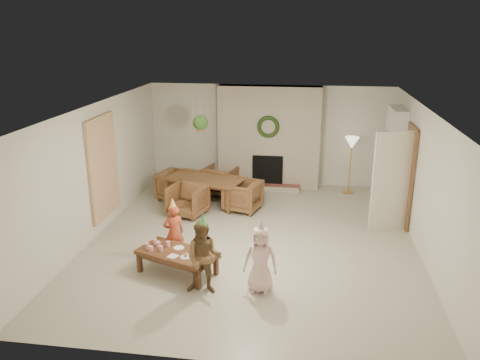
% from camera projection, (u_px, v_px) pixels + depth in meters
% --- Properties ---
extents(floor, '(7.00, 7.00, 0.00)m').
position_uv_depth(floor, '(253.00, 240.00, 9.09)').
color(floor, '#B7B29E').
rests_on(floor, ground).
extents(ceiling, '(7.00, 7.00, 0.00)m').
position_uv_depth(ceiling, '(254.00, 108.00, 8.32)').
color(ceiling, white).
rests_on(ceiling, wall_back).
extents(wall_back, '(7.00, 0.00, 7.00)m').
position_uv_depth(wall_back, '(270.00, 135.00, 12.00)').
color(wall_back, silver).
rests_on(wall_back, floor).
extents(wall_front, '(7.00, 0.00, 7.00)m').
position_uv_depth(wall_front, '(217.00, 270.00, 5.41)').
color(wall_front, silver).
rests_on(wall_front, floor).
extents(wall_left, '(0.00, 7.00, 7.00)m').
position_uv_depth(wall_left, '(97.00, 170.00, 9.11)').
color(wall_left, silver).
rests_on(wall_left, floor).
extents(wall_right, '(0.00, 7.00, 7.00)m').
position_uv_depth(wall_right, '(425.00, 184.00, 8.29)').
color(wall_right, silver).
rests_on(wall_right, floor).
extents(fireplace_mass, '(2.50, 0.40, 2.50)m').
position_uv_depth(fireplace_mass, '(269.00, 137.00, 11.81)').
color(fireplace_mass, '#4F1B14').
rests_on(fireplace_mass, floor).
extents(fireplace_hearth, '(1.60, 0.30, 0.12)m').
position_uv_depth(fireplace_hearth, '(267.00, 187.00, 11.85)').
color(fireplace_hearth, maroon).
rests_on(fireplace_hearth, floor).
extents(fireplace_firebox, '(0.75, 0.12, 0.75)m').
position_uv_depth(fireplace_firebox, '(268.00, 170.00, 11.89)').
color(fireplace_firebox, black).
rests_on(fireplace_firebox, floor).
extents(fireplace_wreath, '(0.54, 0.10, 0.54)m').
position_uv_depth(fireplace_wreath, '(268.00, 127.00, 11.50)').
color(fireplace_wreath, '#1D3714').
rests_on(fireplace_wreath, fireplace_mass).
extents(floor_lamp_base, '(0.26, 0.26, 0.03)m').
position_uv_depth(floor_lamp_base, '(348.00, 192.00, 11.64)').
color(floor_lamp_base, gold).
rests_on(floor_lamp_base, floor).
extents(floor_lamp_post, '(0.03, 0.03, 1.24)m').
position_uv_depth(floor_lamp_post, '(350.00, 167.00, 11.44)').
color(floor_lamp_post, gold).
rests_on(floor_lamp_post, floor).
extents(floor_lamp_shade, '(0.33, 0.33, 0.28)m').
position_uv_depth(floor_lamp_shade, '(352.00, 143.00, 11.26)').
color(floor_lamp_shade, beige).
rests_on(floor_lamp_shade, floor_lamp_post).
extents(bookshelf_carcass, '(0.30, 1.00, 2.20)m').
position_uv_depth(bookshelf_carcass, '(394.00, 158.00, 10.53)').
color(bookshelf_carcass, white).
rests_on(bookshelf_carcass, floor).
extents(bookshelf_shelf_a, '(0.30, 0.92, 0.03)m').
position_uv_depth(bookshelf_shelf_a, '(390.00, 186.00, 10.73)').
color(bookshelf_shelf_a, white).
rests_on(bookshelf_shelf_a, bookshelf_carcass).
extents(bookshelf_shelf_b, '(0.30, 0.92, 0.03)m').
position_uv_depth(bookshelf_shelf_b, '(392.00, 169.00, 10.61)').
color(bookshelf_shelf_b, white).
rests_on(bookshelf_shelf_b, bookshelf_carcass).
extents(bookshelf_shelf_c, '(0.30, 0.92, 0.03)m').
position_uv_depth(bookshelf_shelf_c, '(393.00, 151.00, 10.48)').
color(bookshelf_shelf_c, white).
rests_on(bookshelf_shelf_c, bookshelf_carcass).
extents(bookshelf_shelf_d, '(0.30, 0.92, 0.03)m').
position_uv_depth(bookshelf_shelf_d, '(395.00, 133.00, 10.36)').
color(bookshelf_shelf_d, white).
rests_on(bookshelf_shelf_d, bookshelf_carcass).
extents(books_row_lower, '(0.20, 0.40, 0.24)m').
position_uv_depth(books_row_lower, '(391.00, 182.00, 10.55)').
color(books_row_lower, maroon).
rests_on(books_row_lower, bookshelf_shelf_a).
extents(books_row_mid, '(0.20, 0.44, 0.24)m').
position_uv_depth(books_row_mid, '(391.00, 162.00, 10.61)').
color(books_row_mid, '#275492').
rests_on(books_row_mid, bookshelf_shelf_b).
extents(books_row_upper, '(0.20, 0.36, 0.22)m').
position_uv_depth(books_row_upper, '(394.00, 146.00, 10.35)').
color(books_row_upper, gold).
rests_on(books_row_upper, bookshelf_shelf_c).
extents(door_frame, '(0.05, 0.86, 2.04)m').
position_uv_depth(door_frame, '(408.00, 176.00, 9.50)').
color(door_frame, brown).
rests_on(door_frame, floor).
extents(door_leaf, '(0.77, 0.32, 2.00)m').
position_uv_depth(door_leaf, '(391.00, 182.00, 9.20)').
color(door_leaf, beige).
rests_on(door_leaf, floor).
extents(curtain_panel, '(0.06, 1.20, 2.00)m').
position_uv_depth(curtain_panel, '(103.00, 167.00, 9.29)').
color(curtain_panel, beige).
rests_on(curtain_panel, wall_left).
extents(dining_table, '(1.92, 1.41, 0.61)m').
position_uv_depth(dining_table, '(205.00, 191.00, 10.83)').
color(dining_table, brown).
rests_on(dining_table, floor).
extents(dining_chair_near, '(0.89, 0.91, 0.67)m').
position_uv_depth(dining_chair_near, '(187.00, 200.00, 10.17)').
color(dining_chair_near, brown).
rests_on(dining_chair_near, floor).
extents(dining_chair_far, '(0.89, 0.91, 0.67)m').
position_uv_depth(dining_chair_far, '(220.00, 180.00, 11.48)').
color(dining_chair_far, brown).
rests_on(dining_chair_far, floor).
extents(dining_chair_left, '(0.91, 0.89, 0.67)m').
position_uv_depth(dining_chair_left, '(176.00, 185.00, 11.12)').
color(dining_chair_left, brown).
rests_on(dining_chair_left, floor).
extents(dining_chair_right, '(0.91, 0.89, 0.67)m').
position_uv_depth(dining_chair_right, '(243.00, 196.00, 10.45)').
color(dining_chair_right, brown).
rests_on(dining_chair_right, floor).
extents(hanging_plant_cord, '(0.01, 0.01, 0.70)m').
position_uv_depth(hanging_plant_cord, '(200.00, 112.00, 10.01)').
color(hanging_plant_cord, tan).
rests_on(hanging_plant_cord, ceiling).
extents(hanging_plant_pot, '(0.16, 0.16, 0.12)m').
position_uv_depth(hanging_plant_pot, '(201.00, 128.00, 10.12)').
color(hanging_plant_pot, '#975A30').
rests_on(hanging_plant_pot, hanging_plant_cord).
extents(hanging_plant_foliage, '(0.32, 0.32, 0.32)m').
position_uv_depth(hanging_plant_foliage, '(201.00, 123.00, 10.09)').
color(hanging_plant_foliage, '#224717').
rests_on(hanging_plant_foliage, hanging_plant_pot).
extents(coffee_table_top, '(1.42, 1.04, 0.06)m').
position_uv_depth(coffee_table_top, '(177.00, 253.00, 7.76)').
color(coffee_table_top, '#57331D').
rests_on(coffee_table_top, floor).
extents(coffee_table_apron, '(1.29, 0.92, 0.08)m').
position_uv_depth(coffee_table_apron, '(177.00, 257.00, 7.78)').
color(coffee_table_apron, '#57331D').
rests_on(coffee_table_apron, floor).
extents(coffee_leg_fl, '(0.09, 0.09, 0.33)m').
position_uv_depth(coffee_leg_fl, '(140.00, 262.00, 7.87)').
color(coffee_leg_fl, '#57331D').
rests_on(coffee_leg_fl, floor).
extents(coffee_leg_fr, '(0.09, 0.09, 0.33)m').
position_uv_depth(coffee_leg_fr, '(198.00, 280.00, 7.34)').
color(coffee_leg_fr, '#57331D').
rests_on(coffee_leg_fr, floor).
extents(coffee_leg_bl, '(0.09, 0.09, 0.33)m').
position_uv_depth(coffee_leg_bl, '(159.00, 250.00, 8.30)').
color(coffee_leg_bl, '#57331D').
rests_on(coffee_leg_bl, floor).
extents(coffee_leg_br, '(0.09, 0.09, 0.33)m').
position_uv_depth(coffee_leg_br, '(216.00, 265.00, 7.77)').
color(coffee_leg_br, '#57331D').
rests_on(coffee_leg_br, floor).
extents(cup_a, '(0.09, 0.09, 0.09)m').
position_uv_depth(cup_a, '(147.00, 246.00, 7.84)').
color(cup_a, white).
rests_on(cup_a, coffee_table_top).
extents(cup_b, '(0.09, 0.09, 0.09)m').
position_uv_depth(cup_b, '(155.00, 241.00, 8.00)').
color(cup_b, white).
rests_on(cup_b, coffee_table_top).
extents(cup_c, '(0.09, 0.09, 0.09)m').
position_uv_depth(cup_c, '(151.00, 249.00, 7.74)').
color(cup_c, white).
rests_on(cup_c, coffee_table_top).
extents(cup_d, '(0.09, 0.09, 0.09)m').
position_uv_depth(cup_d, '(159.00, 244.00, 7.91)').
color(cup_d, white).
rests_on(cup_d, coffee_table_top).
extents(cup_e, '(0.09, 0.09, 0.09)m').
position_uv_depth(cup_e, '(161.00, 249.00, 7.75)').
color(cup_e, white).
rests_on(cup_e, coffee_table_top).
extents(cup_f, '(0.09, 0.09, 0.09)m').
position_uv_depth(cup_f, '(168.00, 244.00, 7.91)').
color(cup_f, white).
rests_on(cup_f, coffee_table_top).
extents(plate_a, '(0.23, 0.23, 0.01)m').
position_uv_depth(plate_a, '(179.00, 248.00, 7.87)').
color(plate_a, white).
rests_on(plate_a, coffee_table_top).
extents(plate_b, '(0.23, 0.23, 0.01)m').
position_uv_depth(plate_b, '(186.00, 257.00, 7.56)').
color(plate_b, white).
rests_on(plate_b, coffee_table_top).
extents(plate_c, '(0.23, 0.23, 0.01)m').
position_uv_depth(plate_c, '(203.00, 255.00, 7.63)').
color(plate_c, white).
rests_on(plate_c, coffee_table_top).
extents(food_scoop, '(0.09, 0.09, 0.07)m').
position_uv_depth(food_scoop, '(186.00, 255.00, 7.54)').
color(food_scoop, tan).
rests_on(food_scoop, plate_b).
extents(napkin_left, '(0.19, 0.19, 0.01)m').
position_uv_depth(napkin_left, '(173.00, 256.00, 7.58)').
color(napkin_left, '#F5B4CD').
rests_on(napkin_left, coffee_table_top).
extents(napkin_right, '(0.19, 0.19, 0.01)m').
position_uv_depth(napkin_right, '(201.00, 251.00, 7.74)').
color(napkin_right, '#F5B4CD').
rests_on(napkin_right, coffee_table_top).
extents(child_red, '(0.43, 0.38, 0.99)m').
position_uv_depth(child_red, '(174.00, 232.00, 8.21)').
color(child_red, '#AC3F25').
rests_on(child_red, floor).
extents(party_hat_red, '(0.15, 0.15, 0.19)m').
position_uv_depth(party_hat_red, '(172.00, 203.00, 8.04)').
color(party_hat_red, '#F6FC54').
rests_on(party_hat_red, child_red).
extents(child_plaid, '(0.58, 0.46, 1.15)m').
position_uv_depth(child_plaid, '(204.00, 258.00, 7.14)').
color(child_plaid, maroon).
rests_on(child_plaid, floor).
extents(party_hat_plaid, '(0.17, 0.17, 0.19)m').
position_uv_depth(party_hat_plaid, '(203.00, 220.00, 6.95)').
color(party_hat_plaid, '#4DA747').
rests_on(party_hat_plaid, child_plaid).
extents(child_pink, '(0.52, 0.35, 1.05)m').
position_uv_depth(child_pink, '(260.00, 259.00, 7.20)').
color(child_pink, beige).
rests_on(child_pink, floor).
extents(party_hat_pink, '(0.16, 0.16, 0.19)m').
position_uv_depth(party_hat_pink, '(261.00, 225.00, 7.02)').
color(party_hat_pink, '#B8B7BF').
rests_on(party_hat_pink, child_pink).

